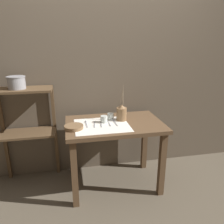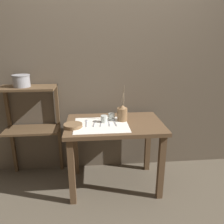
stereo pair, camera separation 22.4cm
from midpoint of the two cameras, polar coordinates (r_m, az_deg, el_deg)
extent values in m
plane|color=brown|center=(2.65, -1.98, -18.21)|extent=(12.00, 12.00, 0.00)
cube|color=brown|center=(2.59, -3.89, 9.92)|extent=(7.00, 0.06, 2.40)
cube|color=brown|center=(2.29, -2.17, -3.34)|extent=(1.01, 0.66, 0.04)
cube|color=brown|center=(2.20, -12.77, -15.74)|extent=(0.06, 0.06, 0.71)
cube|color=brown|center=(2.34, 10.19, -13.46)|extent=(0.06, 0.06, 0.71)
cube|color=brown|center=(2.67, -12.62, -9.40)|extent=(0.06, 0.06, 0.71)
cube|color=brown|center=(2.78, 6.17, -7.89)|extent=(0.06, 0.06, 0.71)
cube|color=brown|center=(2.46, -24.89, 5.26)|extent=(0.60, 0.30, 0.02)
cube|color=brown|center=(2.60, -23.50, -5.17)|extent=(0.60, 0.30, 0.02)
cube|color=brown|center=(2.81, -28.46, -5.40)|extent=(0.04, 0.04, 1.10)
cube|color=brown|center=(2.69, -16.96, -4.90)|extent=(0.04, 0.04, 1.10)
cube|color=white|center=(2.22, -5.56, -3.51)|extent=(0.55, 0.46, 0.00)
cylinder|color=olive|center=(2.33, -0.25, -0.62)|extent=(0.11, 0.11, 0.14)
cone|color=olive|center=(2.30, -0.25, 1.47)|extent=(0.08, 0.08, 0.04)
cylinder|color=#847056|center=(2.28, -0.26, 4.16)|extent=(0.04, 0.01, 0.18)
cylinder|color=#847056|center=(2.29, -0.06, 3.71)|extent=(0.01, 0.03, 0.14)
cylinder|color=#847056|center=(2.27, 0.14, 4.43)|extent=(0.01, 0.05, 0.21)
cylinder|color=#847056|center=(2.27, 0.04, 3.64)|extent=(0.01, 0.01, 0.15)
cylinder|color=brown|center=(2.17, -12.88, -3.94)|extent=(0.19, 0.19, 0.04)
cylinder|color=silver|center=(2.28, -4.92, -1.92)|extent=(0.07, 0.07, 0.07)
cylinder|color=silver|center=(2.36, -3.09, -1.22)|extent=(0.07, 0.07, 0.07)
cube|color=#939399|center=(2.25, -9.52, -3.34)|extent=(0.01, 0.17, 0.00)
sphere|color=#939399|center=(2.32, -9.62, -2.54)|extent=(0.02, 0.02, 0.02)
cube|color=#939399|center=(2.24, -7.44, -3.29)|extent=(0.03, 0.17, 0.00)
cube|color=#939399|center=(2.24, -5.74, -3.24)|extent=(0.03, 0.17, 0.00)
cube|color=#939399|center=(2.26, -3.62, -3.01)|extent=(0.01, 0.17, 0.00)
cube|color=#939399|center=(2.26, -1.93, -2.98)|extent=(0.02, 0.17, 0.00)
sphere|color=#939399|center=(2.33, -2.40, -2.21)|extent=(0.02, 0.02, 0.02)
cylinder|color=#939399|center=(2.46, -26.15, 6.89)|extent=(0.17, 0.17, 0.13)
cylinder|color=#939399|center=(2.45, -26.34, 8.25)|extent=(0.18, 0.18, 0.01)
camera|label=1|loc=(0.11, -92.86, -0.93)|focal=35.00mm
camera|label=2|loc=(0.11, 87.14, 0.93)|focal=35.00mm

